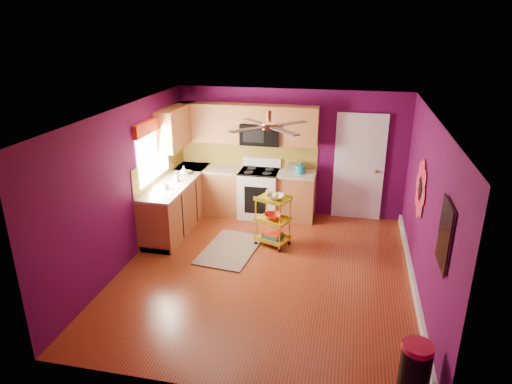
# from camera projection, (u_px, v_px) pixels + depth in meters

# --- Properties ---
(ground) EXTENTS (5.00, 5.00, 0.00)m
(ground) POSITION_uv_depth(u_px,v_px,m) (265.00, 272.00, 7.15)
(ground) COLOR maroon
(ground) RESTS_ON ground
(room_envelope) EXTENTS (4.54, 5.04, 2.52)m
(room_envelope) POSITION_uv_depth(u_px,v_px,m) (268.00, 174.00, 6.57)
(room_envelope) COLOR #52093F
(room_envelope) RESTS_ON ground
(lower_cabinets) EXTENTS (2.81, 2.31, 0.94)m
(lower_cabinets) POSITION_uv_depth(u_px,v_px,m) (216.00, 198.00, 8.92)
(lower_cabinets) COLOR #985429
(lower_cabinets) RESTS_ON ground
(electric_range) EXTENTS (0.76, 0.66, 1.13)m
(electric_range) POSITION_uv_depth(u_px,v_px,m) (259.00, 193.00, 9.08)
(electric_range) COLOR white
(electric_range) RESTS_ON ground
(upper_cabinetry) EXTENTS (2.80, 2.30, 1.26)m
(upper_cabinetry) POSITION_uv_depth(u_px,v_px,m) (224.00, 126.00, 8.74)
(upper_cabinetry) COLOR #985429
(upper_cabinetry) RESTS_ON ground
(left_window) EXTENTS (0.08, 1.35, 1.08)m
(left_window) POSITION_uv_depth(u_px,v_px,m) (153.00, 141.00, 7.93)
(left_window) COLOR white
(left_window) RESTS_ON ground
(panel_door) EXTENTS (0.95, 0.11, 2.15)m
(panel_door) POSITION_uv_depth(u_px,v_px,m) (359.00, 169.00, 8.78)
(panel_door) COLOR white
(panel_door) RESTS_ON ground
(right_wall_art) EXTENTS (0.04, 2.74, 1.04)m
(right_wall_art) POSITION_uv_depth(u_px,v_px,m) (430.00, 207.00, 5.90)
(right_wall_art) COLOR black
(right_wall_art) RESTS_ON ground
(ceiling_fan) EXTENTS (1.01, 1.01, 0.26)m
(ceiling_fan) POSITION_uv_depth(u_px,v_px,m) (269.00, 126.00, 6.52)
(ceiling_fan) COLOR #BF8C3F
(ceiling_fan) RESTS_ON ground
(shag_rug) EXTENTS (0.98, 1.45, 0.02)m
(shag_rug) POSITION_uv_depth(u_px,v_px,m) (230.00, 249.00, 7.84)
(shag_rug) COLOR black
(shag_rug) RESTS_ON ground
(rolling_cart) EXTENTS (0.65, 0.57, 0.98)m
(rolling_cart) POSITION_uv_depth(u_px,v_px,m) (273.00, 218.00, 7.85)
(rolling_cart) COLOR gold
(rolling_cart) RESTS_ON ground
(trash_can) EXTENTS (0.32, 0.35, 0.62)m
(trash_can) POSITION_uv_depth(u_px,v_px,m) (415.00, 369.00, 4.74)
(trash_can) COLOR black
(trash_can) RESTS_ON ground
(teal_kettle) EXTENTS (0.18, 0.18, 0.21)m
(teal_kettle) POSITION_uv_depth(u_px,v_px,m) (300.00, 169.00, 8.75)
(teal_kettle) COLOR teal
(teal_kettle) RESTS_ON lower_cabinets
(toaster) EXTENTS (0.22, 0.15, 0.18)m
(toaster) POSITION_uv_depth(u_px,v_px,m) (293.00, 167.00, 8.84)
(toaster) COLOR beige
(toaster) RESTS_ON lower_cabinets
(soap_bottle_a) EXTENTS (0.09, 0.09, 0.19)m
(soap_bottle_a) POSITION_uv_depth(u_px,v_px,m) (176.00, 177.00, 8.28)
(soap_bottle_a) COLOR #EA3F72
(soap_bottle_a) RESTS_ON lower_cabinets
(soap_bottle_b) EXTENTS (0.14, 0.14, 0.18)m
(soap_bottle_b) POSITION_uv_depth(u_px,v_px,m) (184.00, 170.00, 8.66)
(soap_bottle_b) COLOR white
(soap_bottle_b) RESTS_ON lower_cabinets
(counter_dish) EXTENTS (0.23, 0.23, 0.06)m
(counter_dish) POSITION_uv_depth(u_px,v_px,m) (185.00, 173.00, 8.72)
(counter_dish) COLOR white
(counter_dish) RESTS_ON lower_cabinets
(counter_cup) EXTENTS (0.13, 0.13, 0.10)m
(counter_cup) POSITION_uv_depth(u_px,v_px,m) (165.00, 187.00, 7.93)
(counter_cup) COLOR white
(counter_cup) RESTS_ON lower_cabinets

